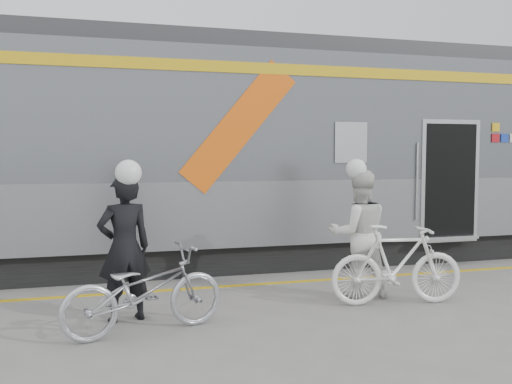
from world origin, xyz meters
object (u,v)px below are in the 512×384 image
object	(u,v)px
woman	(359,234)
bicycle_right	(397,265)
man	(124,248)
bicycle_left	(144,290)

from	to	relation	value
woman	bicycle_right	xyz separation A→B (m)	(0.30, -0.55, -0.36)
man	woman	bearing A→B (deg)	170.85
woman	bicycle_right	bearing A→B (deg)	126.75
bicycle_left	woman	xyz separation A→B (m)	(3.08, 0.84, 0.41)
bicycle_left	bicycle_right	bearing A→B (deg)	-99.30
bicycle_left	man	bearing A→B (deg)	5.73
bicycle_left	bicycle_right	size ratio (longest dim) A/B	1.03
man	woman	world-z (taller)	woman
man	woman	xyz separation A→B (m)	(3.28, 0.29, 0.01)
woman	bicycle_right	distance (m)	0.72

